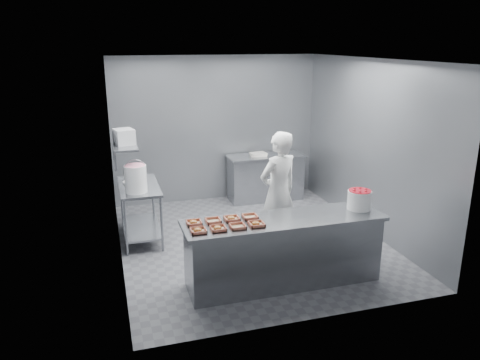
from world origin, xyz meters
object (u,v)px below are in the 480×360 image
object	(u,v)px
service_counter	(284,251)
strawberry_tub	(359,199)
tray_0	(198,230)
glaze_bucket	(136,178)
tray_1	(218,228)
worker	(278,192)
tray_3	(256,224)
appliance	(124,137)
back_counter	(265,177)
tray_4	(194,223)
tray_2	(238,226)
tray_7	(250,217)
prep_table	(140,204)
tray_5	(213,221)
tray_6	(232,218)

from	to	relation	value
service_counter	strawberry_tub	size ratio (longest dim) A/B	8.27
tray_0	glaze_bucket	xyz separation A→B (m)	(-0.57, 1.75, 0.19)
tray_1	worker	xyz separation A→B (m)	(1.20, 1.13, -0.02)
tray_0	tray_3	xyz separation A→B (m)	(0.72, 0.00, 0.00)
tray_3	appliance	size ratio (longest dim) A/B	0.61
back_counter	glaze_bucket	world-z (taller)	glaze_bucket
tray_3	tray_1	bearing A→B (deg)	180.00
tray_4	glaze_bucket	world-z (taller)	glaze_bucket
tray_2	tray_7	bearing A→B (deg)	47.26
tray_1	worker	distance (m)	1.65
strawberry_tub	tray_2	bearing A→B (deg)	-174.36
worker	tray_2	bearing A→B (deg)	29.66
tray_0	tray_1	world-z (taller)	same
tray_1	tray_3	size ratio (longest dim) A/B	1.00
prep_table	strawberry_tub	distance (m)	3.36
tray_2	tray_5	bearing A→B (deg)	132.74
tray_2	back_counter	bearing A→B (deg)	65.29
service_counter	tray_4	size ratio (longest dim) A/B	13.88
service_counter	glaze_bucket	xyz separation A→B (m)	(-1.71, 1.62, 0.66)
service_counter	appliance	distance (m)	2.92
glaze_bucket	tray_2	bearing A→B (deg)	-58.93
strawberry_tub	tray_6	bearing A→B (deg)	177.10
tray_7	back_counter	bearing A→B (deg)	67.14
tray_4	appliance	world-z (taller)	appliance
tray_4	appliance	xyz separation A→B (m)	(-0.68, 1.80, 0.76)
tray_1	back_counter	bearing A→B (deg)	61.98
service_counter	tray_7	distance (m)	0.64
back_counter	tray_4	xyz separation A→B (m)	(-2.04, -3.12, 0.47)
tray_3	worker	world-z (taller)	worker
service_counter	back_counter	size ratio (longest dim) A/B	1.73
service_counter	tray_5	world-z (taller)	tray_5
tray_0	tray_1	bearing A→B (deg)	0.00
service_counter	tray_3	size ratio (longest dim) A/B	13.88
back_counter	tray_7	distance (m)	3.42
tray_4	tray_6	size ratio (longest dim) A/B	1.00
tray_2	appliance	xyz separation A→B (m)	(-1.16, 2.06, 0.76)
service_counter	tray_6	xyz separation A→B (m)	(-0.66, 0.13, 0.47)
prep_table	tray_1	xyz separation A→B (m)	(0.75, -2.08, 0.33)
service_counter	back_counter	distance (m)	3.37
tray_3	tray_2	bearing A→B (deg)	180.00
tray_3	glaze_bucket	xyz separation A→B (m)	(-1.29, 1.75, 0.19)
tray_4	tray_7	xyz separation A→B (m)	(0.72, 0.00, -0.00)
prep_table	tray_4	size ratio (longest dim) A/B	6.40
glaze_bucket	tray_1	bearing A→B (deg)	-65.12
back_counter	tray_3	world-z (taller)	tray_3
tray_5	tray_6	bearing A→B (deg)	-0.00
tray_3	tray_4	world-z (taller)	same
tray_0	tray_4	world-z (taller)	same
back_counter	worker	xyz separation A→B (m)	(-0.60, -2.25, 0.45)
glaze_bucket	worker	bearing A→B (deg)	-17.12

